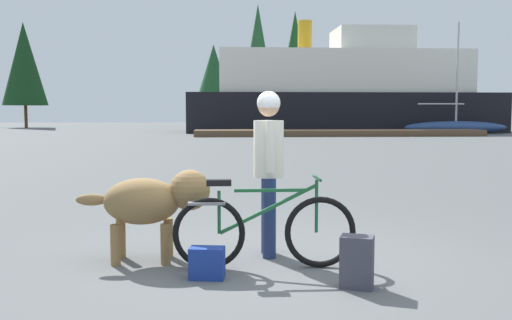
{
  "coord_description": "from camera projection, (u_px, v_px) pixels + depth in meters",
  "views": [
    {
      "loc": [
        -0.53,
        -5.66,
        1.54
      ],
      "look_at": [
        -0.12,
        1.33,
        0.95
      ],
      "focal_mm": 40.14,
      "sensor_mm": 36.0,
      "label": 1
    }
  ],
  "objects": [
    {
      "name": "ground_plane",
      "position": [
        275.0,
        264.0,
        5.79
      ],
      "size": [
        160.0,
        160.0,
        0.0
      ],
      "primitive_type": "plane",
      "color": "#595B5B"
    },
    {
      "name": "bicycle",
      "position": [
        263.0,
        230.0,
        5.6
      ],
      "size": [
        1.8,
        0.44,
        0.91
      ],
      "color": "black",
      "rests_on": "ground_plane"
    },
    {
      "name": "ferry_boat",
      "position": [
        342.0,
        93.0,
        44.69
      ],
      "size": [
        23.6,
        7.87,
        8.55
      ],
      "color": "black",
      "rests_on": "ground_plane"
    },
    {
      "name": "dog",
      "position": [
        153.0,
        201.0,
        5.87
      ],
      "size": [
        1.37,
        0.56,
        0.95
      ],
      "color": "olive",
      "rests_on": "ground_plane"
    },
    {
      "name": "person_cyclist",
      "position": [
        269.0,
        157.0,
        6.06
      ],
      "size": [
        0.32,
        0.53,
        1.76
      ],
      "color": "navy",
      "rests_on": "ground_plane"
    },
    {
      "name": "pine_tree_center",
      "position": [
        258.0,
        50.0,
        55.01
      ],
      "size": [
        3.01,
        3.01,
        11.85
      ],
      "color": "#4C331E",
      "rests_on": "ground_plane"
    },
    {
      "name": "sailboat_moored",
      "position": [
        456.0,
        127.0,
        40.17
      ],
      "size": [
        7.34,
        2.06,
        7.75
      ],
      "color": "navy",
      "rests_on": "ground_plane"
    },
    {
      "name": "pine_tree_mid_back",
      "position": [
        214.0,
        72.0,
        62.55
      ],
      "size": [
        3.78,
        3.78,
        8.89
      ],
      "color": "#4C331E",
      "rests_on": "ground_plane"
    },
    {
      "name": "dock_pier",
      "position": [
        338.0,
        133.0,
        36.64
      ],
      "size": [
        18.37,
        2.56,
        0.4
      ],
      "primitive_type": "cube",
      "color": "brown",
      "rests_on": "ground_plane"
    },
    {
      "name": "handbag_pannier",
      "position": [
        207.0,
        263.0,
        5.27
      ],
      "size": [
        0.34,
        0.22,
        0.29
      ],
      "primitive_type": "cube",
      "rotation": [
        0.0,
        0.0,
        -0.14
      ],
      "color": "navy",
      "rests_on": "ground_plane"
    },
    {
      "name": "pine_tree_far_left",
      "position": [
        24.0,
        64.0,
        55.78
      ],
      "size": [
        4.29,
        4.29,
        10.26
      ],
      "color": "#4C331E",
      "rests_on": "ground_plane"
    },
    {
      "name": "pine_tree_far_right",
      "position": [
        295.0,
        55.0,
        56.24
      ],
      "size": [
        3.16,
        3.16,
        11.42
      ],
      "color": "#4C331E",
      "rests_on": "ground_plane"
    },
    {
      "name": "backpack",
      "position": [
        357.0,
        262.0,
        5.0
      ],
      "size": [
        0.33,
        0.29,
        0.46
      ],
      "primitive_type": "cube",
      "rotation": [
        0.0,
        0.0,
        -0.37
      ],
      "color": "#3F3F4C",
      "rests_on": "ground_plane"
    }
  ]
}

